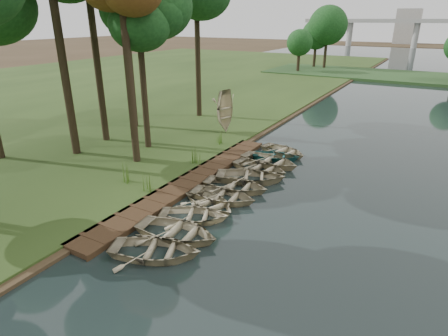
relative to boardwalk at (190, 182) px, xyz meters
The scene contains 22 objects.
ground 1.61m from the boardwalk, ahead, with size 300.00×300.00×0.00m, color #3D2F1D.
boardwalk is the anchor object (origin of this frame).
peninsula 50.91m from the boardwalk, 79.13° to the left, with size 50.00×14.00×0.45m, color #26451E.
far_trees 50.78m from the boardwalk, 82.86° to the left, with size 45.60×5.60×8.80m.
building_b 145.16m from the boardwalk, 91.34° to the left, with size 8.00×8.00×12.00m, color #A5A5A0.
rowboat_0 7.03m from the boardwalk, 66.35° to the right, with size 2.58×3.62×0.75m, color tan.
rowboat_1 5.66m from the boardwalk, 60.93° to the right, with size 2.65×3.71×0.77m, color tan.
rowboat_2 4.20m from the boardwalk, 52.84° to the right, with size 2.29×3.21×0.67m, color tan.
rowboat_3 3.09m from the boardwalk, 36.39° to the right, with size 2.22×3.11×0.64m, color tan.
rowboat_4 2.87m from the boardwalk, 19.34° to the right, with size 2.49×3.48×0.72m, color tan.
rowboat_5 2.72m from the boardwalk, 10.35° to the left, with size 2.56×3.58×0.74m, color tan.
rowboat_6 3.46m from the boardwalk, 34.48° to the left, with size 2.81×3.93×0.81m, color tan.
rowboat_7 4.46m from the boardwalk, 52.80° to the left, with size 2.56×3.58×0.74m, color tan.
rowboat_8 5.57m from the boardwalk, 60.15° to the left, with size 2.76×3.87×0.80m, color tan.
rowboat_9 6.61m from the boardwalk, 65.72° to the left, with size 2.19×3.07×0.64m, color #276C69.
rowboat_10 7.70m from the boardwalk, 68.99° to the left, with size 2.41×3.37×0.70m, color tan.
stored_rowboat 9.64m from the boardwalk, 107.86° to the left, with size 2.42×3.39×0.70m, color tan.
tree_4 11.08m from the boardwalk, 150.50° to the left, with size 4.71×4.71×10.70m.
reeds_0 2.59m from the boardwalk, 113.51° to the right, with size 0.60×0.60×1.03m, color #3F661E.
reeds_1 3.59m from the boardwalk, 144.32° to the right, with size 0.60×0.60×1.11m, color #3F661E.
reeds_2 2.71m from the boardwalk, 114.85° to the left, with size 0.60×0.60×1.06m, color #3F661E.
reeds_3 6.71m from the boardwalk, 106.67° to the left, with size 0.60×0.60×0.89m, color #3F661E.
Camera 1 is at (9.71, -15.80, 8.74)m, focal length 30.00 mm.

